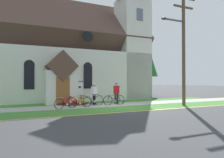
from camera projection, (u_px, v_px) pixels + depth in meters
name	position (u px, v px, depth m)	size (l,w,h in m)	color
ground	(102.00, 102.00, 17.33)	(140.00, 140.00, 0.00)	#3D3D3F
sidewalk_slab	(100.00, 105.00, 14.73)	(32.00, 2.17, 0.01)	#A8A59E
grass_verge	(113.00, 109.00, 12.65)	(32.00, 2.38, 0.01)	#427F33
church_lawn	(91.00, 103.00, 16.60)	(24.00, 1.94, 0.01)	#427F33
curb_paint_stripe	(122.00, 112.00, 11.43)	(28.00, 0.16, 0.01)	yellow
church_building	(81.00, 57.00, 21.22)	(14.06, 10.04, 12.17)	silver
church_sign	(71.00, 89.00, 15.95)	(2.15, 0.29, 1.81)	slate
flower_bed	(72.00, 103.00, 15.55)	(2.40, 2.40, 0.34)	#382319
bicycle_orange	(94.00, 100.00, 14.43)	(1.71, 0.62, 0.84)	black
bicycle_black	(66.00, 103.00, 13.05)	(1.60, 0.67, 0.79)	black
bicycle_blue	(114.00, 100.00, 15.03)	(1.75, 0.08, 0.84)	black
bicycle_red	(79.00, 102.00, 13.69)	(1.63, 0.48, 0.81)	black
cyclist_in_orange_jersey	(116.00, 91.00, 15.74)	(0.37, 0.72, 1.67)	#2D2D33
cyclist_in_yellow_jersey	(94.00, 92.00, 15.12)	(0.59, 0.41, 1.61)	black
utility_pole	(183.00, 41.00, 14.85)	(3.12, 0.28, 8.62)	brown
roadside_conifer	(143.00, 52.00, 23.90)	(3.56, 3.56, 8.15)	#4C3823
distant_hill	(52.00, 86.00, 89.31)	(100.89, 45.03, 27.31)	#847A5B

